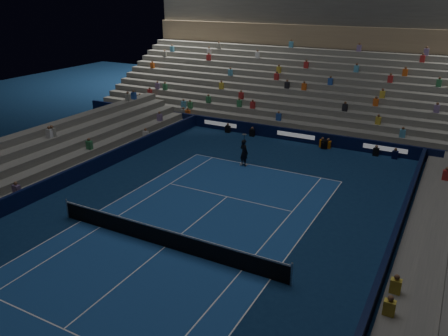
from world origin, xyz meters
TOP-DOWN VIEW (x-y plane):
  - ground at (0.00, 0.00)m, footprint 90.00×90.00m
  - court_surface at (0.00, 0.00)m, footprint 10.97×23.77m
  - sponsor_barrier_far at (0.00, 18.50)m, footprint 44.00×0.25m
  - sponsor_barrier_east at (9.70, 0.00)m, footprint 0.25×37.00m
  - sponsor_barrier_west at (-9.70, 0.00)m, footprint 0.25×37.00m
  - grandstand_main at (0.00, 27.90)m, footprint 44.00×15.20m
  - tennis_net at (0.00, 0.00)m, footprint 12.90×0.10m
  - tennis_player at (-1.39, 11.54)m, footprint 0.82×0.68m
  - broadcast_camera at (2.54, 17.89)m, footprint 0.60×1.01m

SIDE VIEW (x-z plane):
  - ground at x=0.00m, z-range 0.00..0.00m
  - court_surface at x=0.00m, z-range 0.00..0.01m
  - broadcast_camera at x=2.54m, z-range 0.01..0.66m
  - sponsor_barrier_far at x=0.00m, z-range 0.00..1.00m
  - sponsor_barrier_east at x=9.70m, z-range 0.00..1.00m
  - sponsor_barrier_west at x=-9.70m, z-range 0.00..1.00m
  - tennis_net at x=0.00m, z-range -0.05..1.05m
  - tennis_player at x=-1.39m, z-range 0.00..1.92m
  - grandstand_main at x=0.00m, z-range -2.22..8.98m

